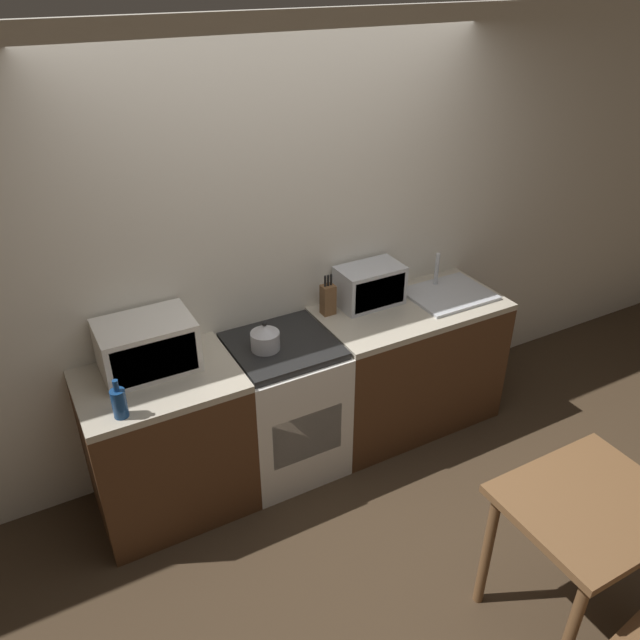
{
  "coord_description": "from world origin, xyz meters",
  "views": [
    {
      "loc": [
        -1.44,
        -2.03,
        2.82
      ],
      "look_at": [
        0.01,
        0.63,
        1.05
      ],
      "focal_mm": 35.0,
      "sensor_mm": 36.0,
      "label": 1
    }
  ],
  "objects_px": {
    "kettle": "(265,337)",
    "bottle": "(119,403)",
    "toaster_oven": "(370,286)",
    "stove_range": "(285,405)",
    "microwave": "(147,346)",
    "dining_table": "(587,522)"
  },
  "relations": [
    {
      "from": "bottle",
      "to": "microwave",
      "type": "bearing_deg",
      "value": 55.33
    },
    {
      "from": "toaster_oven",
      "to": "stove_range",
      "type": "bearing_deg",
      "value": -166.71
    },
    {
      "from": "toaster_oven",
      "to": "dining_table",
      "type": "height_order",
      "value": "toaster_oven"
    },
    {
      "from": "stove_range",
      "to": "microwave",
      "type": "relative_size",
      "value": 1.81
    },
    {
      "from": "toaster_oven",
      "to": "dining_table",
      "type": "relative_size",
      "value": 0.53
    },
    {
      "from": "stove_range",
      "to": "microwave",
      "type": "bearing_deg",
      "value": 170.97
    },
    {
      "from": "bottle",
      "to": "kettle",
      "type": "bearing_deg",
      "value": 13.92
    },
    {
      "from": "kettle",
      "to": "bottle",
      "type": "height_order",
      "value": "bottle"
    },
    {
      "from": "kettle",
      "to": "bottle",
      "type": "distance_m",
      "value": 0.88
    },
    {
      "from": "microwave",
      "to": "toaster_oven",
      "type": "bearing_deg",
      "value": 1.91
    },
    {
      "from": "microwave",
      "to": "stove_range",
      "type": "bearing_deg",
      "value": -9.03
    },
    {
      "from": "bottle",
      "to": "stove_range",
      "type": "bearing_deg",
      "value": 12.87
    },
    {
      "from": "kettle",
      "to": "bottle",
      "type": "relative_size",
      "value": 0.86
    },
    {
      "from": "toaster_oven",
      "to": "dining_table",
      "type": "distance_m",
      "value": 1.83
    },
    {
      "from": "kettle",
      "to": "toaster_oven",
      "type": "bearing_deg",
      "value": 12.11
    },
    {
      "from": "microwave",
      "to": "bottle",
      "type": "relative_size",
      "value": 2.35
    },
    {
      "from": "stove_range",
      "to": "toaster_oven",
      "type": "height_order",
      "value": "toaster_oven"
    },
    {
      "from": "toaster_oven",
      "to": "microwave",
      "type": "bearing_deg",
      "value": -178.09
    },
    {
      "from": "stove_range",
      "to": "bottle",
      "type": "distance_m",
      "value": 1.13
    },
    {
      "from": "stove_range",
      "to": "bottle",
      "type": "height_order",
      "value": "bottle"
    },
    {
      "from": "microwave",
      "to": "kettle",
      "type": "bearing_deg",
      "value": -11.32
    },
    {
      "from": "toaster_oven",
      "to": "dining_table",
      "type": "bearing_deg",
      "value": -89.26
    }
  ]
}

